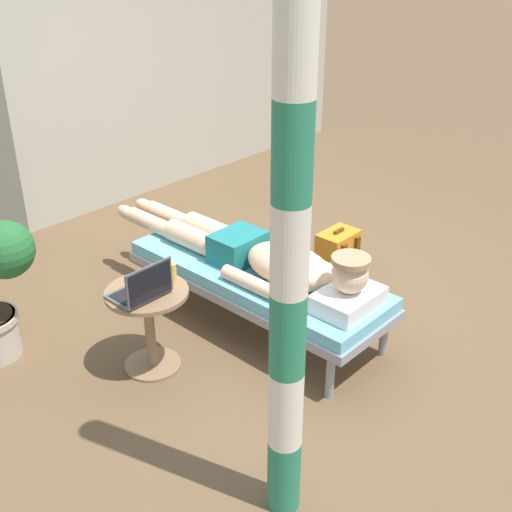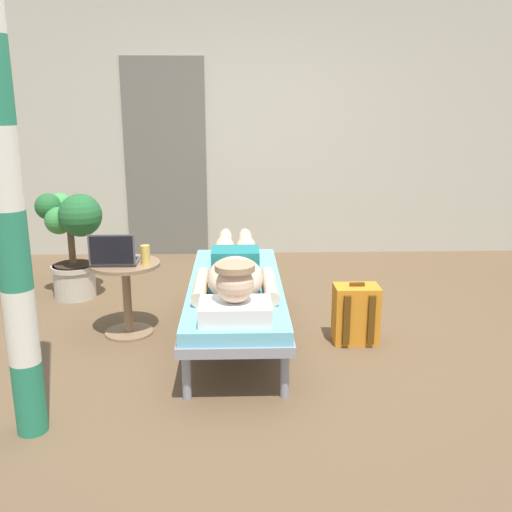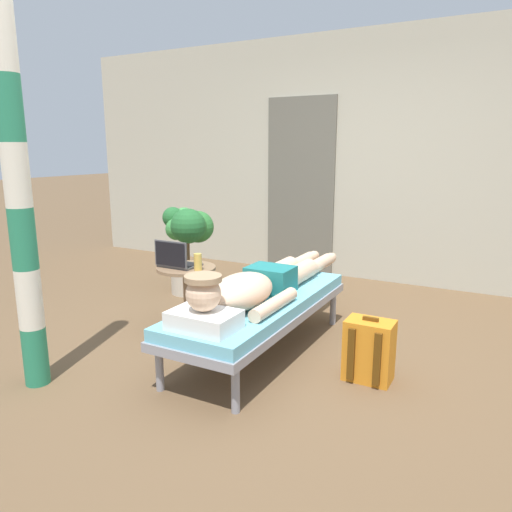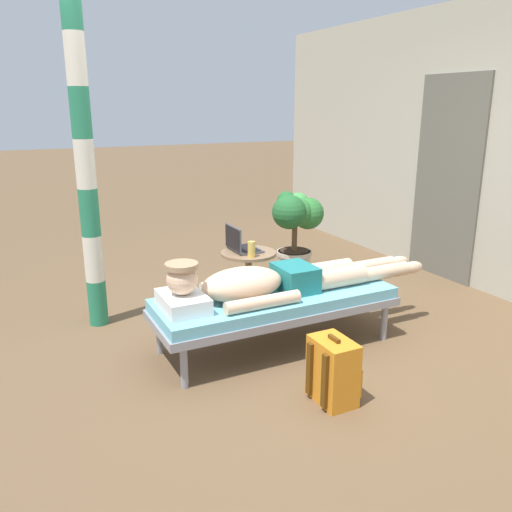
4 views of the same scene
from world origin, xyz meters
name	(u,v)px [view 3 (image 3 of 4)]	position (x,y,z in m)	size (l,w,h in m)	color
ground_plane	(277,355)	(0.00, 0.00, 0.00)	(40.00, 40.00, 0.00)	brown
house_wall_back	(365,159)	(-0.13, 2.47, 1.35)	(7.60, 0.20, 2.70)	#B2AD99
house_door_panel	(300,187)	(-0.86, 2.36, 1.02)	(0.84, 0.03, 2.04)	#625F54
lounge_chair	(260,307)	(-0.13, 0.00, 0.35)	(0.64, 1.81, 0.42)	gray
person_reclining	(258,285)	(-0.13, -0.04, 0.52)	(0.53, 2.17, 0.33)	white
side_table	(187,287)	(-0.90, 0.15, 0.36)	(0.48, 0.48, 0.52)	#8C6B4C
laptop	(176,260)	(-0.96, 0.10, 0.58)	(0.31, 0.24, 0.23)	#4C4C51
drink_glass	(198,262)	(-0.75, 0.10, 0.59)	(0.06, 0.06, 0.13)	gold
backpack	(369,351)	(0.68, -0.05, 0.20)	(0.30, 0.26, 0.42)	orange
potted_plant	(189,238)	(-1.46, 0.95, 0.58)	(0.57, 0.60, 0.90)	#BFB29E
porch_post	(16,175)	(-1.15, -1.10, 1.31)	(0.15, 0.15, 2.62)	#267F59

